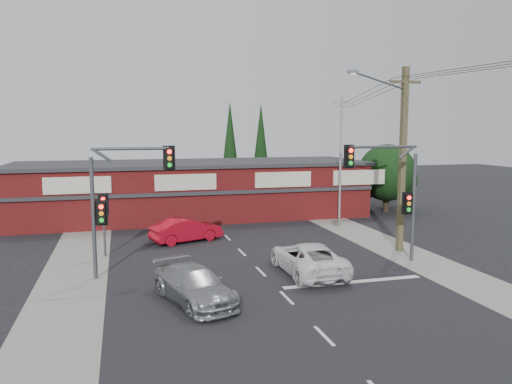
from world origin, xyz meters
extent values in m
plane|color=black|center=(0.00, 0.00, 0.00)|extent=(120.00, 120.00, 0.00)
cube|color=black|center=(0.00, 5.00, 0.01)|extent=(14.00, 70.00, 0.01)
cube|color=gray|center=(-8.50, 5.00, 0.01)|extent=(3.00, 70.00, 0.02)
cube|color=gray|center=(8.50, 5.00, 0.01)|extent=(3.00, 70.00, 0.02)
cube|color=silver|center=(3.50, -1.50, 0.01)|extent=(6.50, 0.35, 0.01)
imported|color=white|center=(2.06, 0.33, 0.73)|extent=(2.45, 5.26, 1.46)
imported|color=#949699|center=(-3.63, -2.21, 0.69)|extent=(3.29, 5.13, 1.38)
imported|color=#B60B1D|center=(-2.59, 8.44, 0.71)|extent=(4.57, 2.87, 1.42)
cube|color=silver|center=(0.00, -6.52, 0.01)|extent=(0.12, 1.60, 0.01)
cube|color=silver|center=(0.00, -2.69, 0.01)|extent=(0.12, 1.60, 0.01)
cube|color=silver|center=(0.00, 1.13, 0.01)|extent=(0.12, 1.60, 0.01)
cube|color=silver|center=(0.00, 4.96, 0.01)|extent=(0.12, 1.60, 0.01)
cube|color=silver|center=(0.00, 8.79, 0.01)|extent=(0.12, 1.60, 0.01)
cube|color=silver|center=(0.00, 12.61, 0.01)|extent=(0.12, 1.60, 0.01)
cube|color=#490E0F|center=(-1.00, 17.00, 2.00)|extent=(26.00, 8.00, 4.00)
cube|color=#2D2D30|center=(-1.00, 17.00, 4.10)|extent=(26.40, 8.40, 0.25)
cube|color=beige|center=(-9.00, 12.95, 3.10)|extent=(4.20, 0.12, 1.10)
cube|color=beige|center=(-2.00, 12.95, 3.10)|extent=(4.20, 0.12, 1.10)
cube|color=beige|center=(5.00, 12.95, 3.10)|extent=(4.20, 0.12, 1.10)
cube|color=beige|center=(11.00, 12.95, 3.10)|extent=(4.20, 0.12, 1.10)
cube|color=#2D2D30|center=(-1.00, 12.90, 2.30)|extent=(26.00, 0.15, 0.25)
cylinder|color=#2D2116|center=(14.50, 15.00, 0.90)|extent=(0.50, 0.50, 1.80)
sphere|color=black|center=(14.50, 15.00, 3.20)|extent=(4.60, 4.60, 4.60)
sphere|color=black|center=(16.00, 16.00, 2.50)|extent=(3.40, 3.40, 3.40)
sphere|color=black|center=(13.20, 16.40, 2.30)|extent=(2.80, 2.80, 2.80)
cylinder|color=#2D2116|center=(3.50, 24.00, 1.00)|extent=(0.24, 0.24, 2.00)
cone|color=black|center=(3.50, 24.00, 5.50)|extent=(1.80, 1.80, 7.50)
cylinder|color=#2D2116|center=(7.00, 26.00, 1.00)|extent=(0.24, 0.24, 2.00)
cone|color=black|center=(7.00, 26.00, 5.50)|extent=(1.80, 1.80, 7.50)
cylinder|color=#47494C|center=(-7.50, 2.00, 2.75)|extent=(0.18, 0.18, 5.50)
cylinder|color=#47494C|center=(-5.80, 2.00, 5.85)|extent=(3.40, 0.14, 0.14)
cylinder|color=#47494C|center=(-6.99, 2.00, 5.55)|extent=(0.82, 0.14, 0.63)
cube|color=black|center=(-4.10, 2.00, 5.40)|extent=(0.32, 0.22, 0.95)
cube|color=black|center=(-4.10, 2.07, 5.40)|extent=(0.55, 0.04, 1.15)
cylinder|color=#FF0C07|center=(-4.10, 1.87, 5.70)|extent=(0.20, 0.06, 0.20)
cylinder|color=orange|center=(-4.10, 1.87, 5.40)|extent=(0.20, 0.06, 0.20)
cylinder|color=#0CE526|center=(-4.10, 1.87, 5.10)|extent=(0.20, 0.06, 0.20)
cube|color=black|center=(-7.15, 2.00, 3.00)|extent=(0.32, 0.22, 0.95)
cube|color=black|center=(-7.15, 2.07, 3.00)|extent=(0.55, 0.04, 1.15)
cylinder|color=#FF0C07|center=(-7.15, 1.87, 3.30)|extent=(0.20, 0.06, 0.20)
cylinder|color=orange|center=(-7.15, 1.87, 3.00)|extent=(0.20, 0.06, 0.20)
cylinder|color=#0CE526|center=(-7.15, 1.87, 2.70)|extent=(0.20, 0.06, 0.20)
cylinder|color=#47494C|center=(8.00, 1.00, 2.75)|extent=(0.18, 0.18, 5.50)
cylinder|color=#47494C|center=(6.20, 1.00, 5.85)|extent=(3.60, 0.14, 0.14)
cylinder|color=#47494C|center=(7.46, 1.00, 5.55)|extent=(0.82, 0.14, 0.63)
cube|color=black|center=(4.40, 1.00, 5.40)|extent=(0.32, 0.22, 0.95)
cube|color=black|center=(4.40, 1.07, 5.40)|extent=(0.55, 0.04, 1.15)
cylinder|color=#FF0C07|center=(4.40, 0.87, 5.70)|extent=(0.20, 0.06, 0.20)
cylinder|color=orange|center=(4.40, 0.87, 5.40)|extent=(0.20, 0.06, 0.20)
cylinder|color=#0CE526|center=(4.40, 0.87, 5.10)|extent=(0.20, 0.06, 0.20)
cube|color=black|center=(7.65, 1.00, 3.00)|extent=(0.32, 0.22, 0.95)
cube|color=black|center=(7.65, 1.07, 3.00)|extent=(0.55, 0.04, 1.15)
cylinder|color=#FF0C07|center=(7.65, 0.87, 3.30)|extent=(0.20, 0.06, 0.20)
cylinder|color=orange|center=(7.65, 0.87, 3.00)|extent=(0.20, 0.06, 0.20)
cylinder|color=#0CE526|center=(7.65, 0.87, 2.70)|extent=(0.20, 0.06, 0.20)
cylinder|color=#47494C|center=(-7.20, 6.00, 1.50)|extent=(0.12, 0.12, 3.00)
cube|color=black|center=(-7.20, 6.00, 2.80)|extent=(0.32, 0.22, 0.95)
cube|color=black|center=(-7.20, 6.07, 2.80)|extent=(0.55, 0.04, 1.15)
cylinder|color=#FF0C07|center=(-7.20, 5.87, 3.10)|extent=(0.20, 0.06, 0.20)
cylinder|color=orange|center=(-7.20, 5.87, 2.80)|extent=(0.20, 0.06, 0.20)
cylinder|color=#0CE526|center=(-7.20, 5.87, 2.50)|extent=(0.20, 0.06, 0.20)
cube|color=brown|center=(8.50, 3.00, 5.00)|extent=(0.30, 0.30, 10.00)
cube|color=brown|center=(8.50, 3.00, 9.20)|extent=(1.80, 0.14, 0.14)
cylinder|color=#47494C|center=(6.90, 2.85, 9.20)|extent=(3.23, 0.39, 0.89)
cube|color=slate|center=(5.30, 2.70, 9.60)|extent=(0.55, 0.25, 0.18)
cylinder|color=silver|center=(5.30, 2.70, 9.50)|extent=(0.28, 0.28, 0.05)
cylinder|color=gray|center=(9.00, 12.00, 4.50)|extent=(0.16, 0.16, 9.00)
cube|color=gray|center=(9.00, 12.00, 8.60)|extent=(1.20, 0.10, 0.10)
cylinder|color=black|center=(8.15, 7.50, 8.80)|extent=(0.73, 9.01, 1.22)
cylinder|color=black|center=(8.75, 7.50, 8.80)|extent=(0.52, 9.00, 1.22)
cylinder|color=black|center=(9.34, 7.50, 8.80)|extent=(0.31, 9.00, 1.22)
camera|label=1|loc=(-6.23, -20.97, 6.75)|focal=35.00mm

